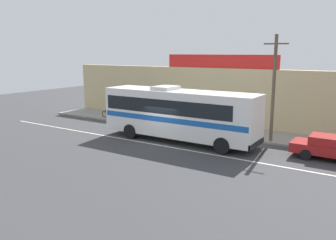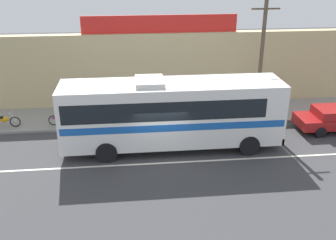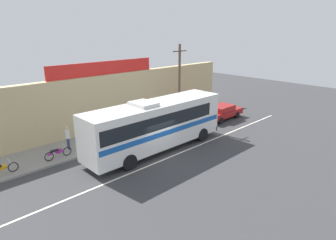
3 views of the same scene
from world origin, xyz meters
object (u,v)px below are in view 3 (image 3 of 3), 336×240
(parked_car, at_px, (222,112))
(motorcycle_purple, at_px, (1,169))
(intercity_bus, at_px, (155,123))
(utility_pole, at_px, (179,83))
(pedestrian_near_shop, at_px, (68,136))
(motorcycle_green, at_px, (58,152))

(parked_car, xyz_separation_m, motorcycle_purple, (-19.08, 2.07, -0.17))
(intercity_bus, bearing_deg, utility_pole, 28.61)
(motorcycle_purple, distance_m, pedestrian_near_shop, 4.80)
(utility_pole, relative_size, motorcycle_purple, 3.74)
(intercity_bus, bearing_deg, motorcycle_green, 151.19)
(intercity_bus, relative_size, motorcycle_green, 5.96)
(parked_car, xyz_separation_m, pedestrian_near_shop, (-14.40, 2.99, 0.43))
(intercity_bus, relative_size, utility_pole, 1.57)
(utility_pole, height_order, pedestrian_near_shop, utility_pole)
(parked_car, bearing_deg, utility_pole, 155.99)
(intercity_bus, relative_size, motorcycle_purple, 5.86)
(motorcycle_purple, bearing_deg, parked_car, -6.19)
(motorcycle_green, bearing_deg, pedestrian_near_shop, 37.67)
(intercity_bus, height_order, pedestrian_near_shop, intercity_bus)
(utility_pole, relative_size, motorcycle_green, 3.80)
(parked_car, relative_size, motorcycle_purple, 2.42)
(motorcycle_purple, height_order, pedestrian_near_shop, pedestrian_near_shop)
(motorcycle_green, xyz_separation_m, pedestrian_near_shop, (1.21, 0.94, 0.60))
(utility_pole, height_order, motorcycle_green, utility_pole)
(parked_car, xyz_separation_m, motorcycle_green, (-15.61, 2.05, -0.17))
(motorcycle_green, distance_m, motorcycle_purple, 3.46)
(parked_car, distance_m, motorcycle_purple, 19.19)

